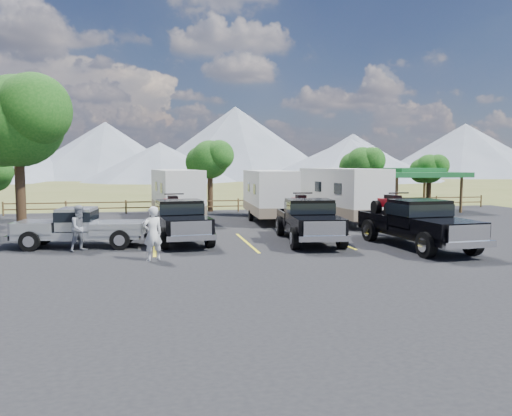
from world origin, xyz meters
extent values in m
plane|color=#555D27|center=(0.00, 0.00, 0.00)|extent=(320.00, 320.00, 0.00)
cube|color=black|center=(0.00, 3.00, 0.02)|extent=(44.00, 34.00, 0.04)
cube|color=yellow|center=(-6.00, 4.00, 0.04)|extent=(0.12, 5.50, 0.01)
cube|color=yellow|center=(-2.00, 4.00, 0.04)|extent=(0.12, 5.50, 0.01)
cube|color=yellow|center=(2.00, 4.00, 0.04)|extent=(0.12, 5.50, 0.01)
cube|color=yellow|center=(6.00, 4.00, 0.04)|extent=(0.12, 5.50, 0.01)
cylinder|color=black|center=(-12.50, 9.00, 2.24)|extent=(0.48, 0.48, 4.48)
sphere|color=#134611|center=(-12.50, 9.00, 5.60)|extent=(4.48, 4.48, 4.48)
sphere|color=#134611|center=(-11.54, 8.20, 6.08)|extent=(3.52, 3.52, 3.52)
sphere|color=#134611|center=(-13.40, 9.70, 5.28)|extent=(3.84, 3.84, 3.84)
cylinder|color=black|center=(9.00, 17.00, 1.40)|extent=(0.39, 0.39, 2.80)
sphere|color=#134611|center=(9.00, 17.00, 3.50)|extent=(2.52, 2.52, 2.52)
sphere|color=#134611|center=(9.54, 16.55, 3.77)|extent=(1.98, 1.98, 1.98)
sphere|color=#134611|center=(8.50, 17.40, 3.32)|extent=(2.16, 2.16, 2.16)
cylinder|color=black|center=(15.00, 18.00, 1.26)|extent=(0.38, 0.38, 2.52)
sphere|color=#134611|center=(15.00, 18.00, 3.15)|extent=(2.24, 2.24, 2.24)
sphere|color=#134611|center=(15.48, 17.60, 3.39)|extent=(1.76, 1.76, 1.76)
sphere|color=#134611|center=(14.55, 18.35, 2.99)|extent=(1.92, 1.92, 1.92)
cylinder|color=black|center=(-2.00, 19.00, 1.54)|extent=(0.41, 0.41, 3.08)
sphere|color=#134611|center=(-2.00, 19.00, 3.85)|extent=(2.80, 2.80, 2.80)
sphere|color=#134611|center=(-1.40, 18.50, 4.15)|extent=(2.20, 2.20, 2.20)
sphere|color=#134611|center=(-2.56, 19.44, 3.65)|extent=(2.40, 2.40, 2.40)
sphere|color=#134611|center=(-15.55, 16.62, 3.02)|extent=(1.65, 1.65, 1.65)
cylinder|color=brown|center=(-16.00, 18.50, 0.50)|extent=(0.12, 0.12, 1.00)
cylinder|color=brown|center=(-12.00, 18.50, 0.50)|extent=(0.12, 0.12, 1.00)
cylinder|color=brown|center=(-8.00, 18.50, 0.50)|extent=(0.12, 0.12, 1.00)
cylinder|color=brown|center=(-4.00, 18.50, 0.50)|extent=(0.12, 0.12, 1.00)
cylinder|color=brown|center=(0.00, 18.50, 0.50)|extent=(0.12, 0.12, 1.00)
cylinder|color=brown|center=(4.00, 18.50, 0.50)|extent=(0.12, 0.12, 1.00)
cylinder|color=brown|center=(8.00, 18.50, 0.50)|extent=(0.12, 0.12, 1.00)
cylinder|color=brown|center=(12.00, 18.50, 0.50)|extent=(0.12, 0.12, 1.00)
cylinder|color=brown|center=(16.00, 18.50, 0.50)|extent=(0.12, 0.12, 1.00)
cylinder|color=brown|center=(20.00, 18.50, 0.50)|extent=(0.12, 0.12, 1.00)
cube|color=brown|center=(2.00, 18.50, 0.45)|extent=(36.00, 0.06, 0.08)
cube|color=brown|center=(2.00, 18.50, 0.85)|extent=(36.00, 0.06, 0.08)
cylinder|color=brown|center=(10.50, 14.50, 1.30)|extent=(0.20, 0.20, 2.60)
cylinder|color=brown|center=(10.50, 19.50, 1.30)|extent=(0.20, 0.20, 2.60)
cylinder|color=brown|center=(15.50, 14.50, 1.30)|extent=(0.20, 0.20, 2.60)
cylinder|color=brown|center=(15.50, 19.50, 1.30)|extent=(0.20, 0.20, 2.60)
cube|color=#1C622E|center=(13.00, 17.00, 2.75)|extent=(6.20, 6.20, 0.35)
cube|color=#1C622E|center=(13.00, 17.00, 3.05)|extent=(3.50, 3.50, 0.35)
cone|color=slate|center=(-18.00, 112.00, 7.00)|extent=(44.00, 44.00, 14.00)
cone|color=slate|center=(14.00, 108.00, 9.00)|extent=(52.00, 52.00, 18.00)
cone|color=slate|center=(48.00, 114.00, 6.00)|extent=(40.00, 40.00, 12.00)
cone|color=slate|center=(80.00, 110.00, 7.50)|extent=(50.00, 50.00, 15.00)
cone|color=slate|center=(-5.00, 87.00, 4.00)|extent=(32.00, 32.00, 8.00)
cone|color=slate|center=(35.00, 84.00, 4.50)|extent=(40.00, 40.00, 9.00)
cube|color=black|center=(-4.91, 4.94, 0.68)|extent=(2.51, 5.95, 0.36)
cube|color=black|center=(-4.69, 3.01, 1.05)|extent=(2.14, 2.03, 0.51)
cube|color=black|center=(-4.90, 4.82, 1.41)|extent=(2.07, 1.79, 1.01)
cube|color=black|center=(-4.90, 4.82, 1.56)|extent=(2.12, 1.85, 0.46)
cube|color=black|center=(-5.12, 6.75, 0.96)|extent=(2.21, 2.64, 0.56)
cube|color=silver|center=(-4.57, 1.98, 1.00)|extent=(1.62, 0.27, 0.56)
cube|color=silver|center=(-4.57, 1.92, 0.62)|extent=(1.99, 0.41, 0.22)
cube|color=silver|center=(-5.26, 7.96, 0.62)|extent=(1.99, 0.39, 0.22)
cylinder|color=black|center=(-5.63, 2.84, 0.50)|extent=(0.41, 0.94, 0.91)
cylinder|color=black|center=(-3.74, 3.05, 0.50)|extent=(0.41, 0.94, 0.91)
cylinder|color=black|center=(-6.09, 6.82, 0.50)|extent=(0.41, 0.94, 0.91)
cylinder|color=black|center=(-4.20, 7.04, 0.50)|extent=(0.41, 0.94, 0.91)
cube|color=#980811|center=(-5.12, 6.75, 1.64)|extent=(0.85, 1.39, 0.35)
cube|color=black|center=(-5.12, 6.75, 1.89)|extent=(0.49, 0.80, 0.18)
cube|color=#980811|center=(-5.06, 6.20, 1.74)|extent=(0.85, 0.44, 0.22)
cylinder|color=black|center=(-5.07, 6.30, 2.10)|extent=(0.91, 0.16, 0.06)
cylinder|color=black|center=(-5.51, 6.14, 1.44)|extent=(0.33, 0.59, 0.57)
cylinder|color=black|center=(-4.61, 6.25, 1.44)|extent=(0.33, 0.59, 0.57)
cylinder|color=black|center=(-5.64, 7.25, 1.44)|extent=(0.33, 0.59, 0.57)
cylinder|color=black|center=(-4.73, 7.36, 1.44)|extent=(0.33, 0.59, 0.57)
cube|color=black|center=(0.76, 3.74, 0.69)|extent=(2.48, 6.05, 0.37)
cube|color=black|center=(0.56, 1.76, 1.07)|extent=(2.16, 2.05, 0.52)
cube|color=black|center=(0.74, 3.61, 1.44)|extent=(2.09, 1.80, 1.03)
cube|color=black|center=(0.74, 3.61, 1.59)|extent=(2.14, 1.86, 0.47)
cube|color=black|center=(0.94, 5.59, 0.98)|extent=(2.22, 2.67, 0.57)
cube|color=silver|center=(0.46, 0.71, 1.02)|extent=(1.65, 0.25, 0.57)
cube|color=silver|center=(0.45, 0.65, 0.63)|extent=(2.04, 0.39, 0.23)
cube|color=silver|center=(1.06, 6.82, 0.63)|extent=(2.03, 0.37, 0.23)
cylinder|color=black|center=(-0.41, 1.80, 0.51)|extent=(0.40, 0.96, 0.93)
cylinder|color=black|center=(1.52, 1.60, 0.51)|extent=(0.40, 0.96, 0.93)
cylinder|color=black|center=(-0.01, 5.87, 0.51)|extent=(0.40, 0.96, 0.93)
cylinder|color=black|center=(1.93, 5.68, 0.51)|extent=(0.40, 0.96, 0.93)
cube|color=#980811|center=(0.94, 5.59, 1.67)|extent=(0.85, 1.41, 0.36)
cube|color=black|center=(0.94, 5.59, 1.93)|extent=(0.49, 0.81, 0.19)
cube|color=#980811|center=(0.88, 5.02, 1.78)|extent=(0.86, 0.44, 0.23)
cylinder|color=black|center=(0.89, 5.13, 2.14)|extent=(0.93, 0.15, 0.06)
cylinder|color=black|center=(0.42, 5.07, 1.47)|extent=(0.32, 0.60, 0.58)
cylinder|color=black|center=(1.35, 4.98, 1.47)|extent=(0.32, 0.60, 0.58)
cylinder|color=black|center=(0.53, 6.20, 1.47)|extent=(0.32, 0.60, 0.58)
cylinder|color=black|center=(1.46, 6.11, 1.47)|extent=(0.32, 0.60, 0.58)
cube|color=black|center=(4.70, 1.32, 0.72)|extent=(2.43, 6.29, 0.39)
cube|color=black|center=(4.85, -0.75, 1.12)|extent=(2.21, 2.09, 0.54)
cube|color=black|center=(4.71, 1.19, 1.50)|extent=(2.15, 1.83, 1.08)
cube|color=black|center=(4.71, 1.19, 1.66)|extent=(2.20, 1.90, 0.49)
cube|color=black|center=(4.56, 3.26, 1.02)|extent=(2.26, 2.74, 0.59)
cube|color=silver|center=(4.93, -1.85, 1.07)|extent=(1.73, 0.21, 0.59)
cube|color=silver|center=(4.94, -1.91, 0.66)|extent=(2.13, 0.35, 0.24)
cube|color=silver|center=(4.46, 4.55, 0.66)|extent=(2.12, 0.33, 0.24)
cylinder|color=black|center=(3.85, -0.89, 0.53)|extent=(0.39, 0.99, 0.97)
cylinder|color=black|center=(5.87, -0.74, 0.53)|extent=(0.39, 0.99, 0.97)
cylinder|color=black|center=(3.53, 3.38, 0.53)|extent=(0.39, 0.99, 0.97)
cylinder|color=black|center=(5.56, 3.53, 0.53)|extent=(0.39, 0.99, 0.97)
cube|color=#980811|center=(4.56, 3.26, 1.75)|extent=(0.86, 1.46, 0.38)
cube|color=black|center=(4.56, 3.26, 2.02)|extent=(0.49, 0.84, 0.19)
cube|color=#980811|center=(4.60, 2.67, 1.85)|extent=(0.89, 0.44, 0.24)
cylinder|color=black|center=(4.59, 2.78, 2.23)|extent=(0.97, 0.14, 0.06)
cylinder|color=black|center=(4.12, 2.63, 1.53)|extent=(0.32, 0.62, 0.60)
cylinder|color=black|center=(5.09, 2.70, 1.53)|extent=(0.32, 0.62, 0.60)
cylinder|color=black|center=(4.03, 3.82, 1.53)|extent=(0.32, 0.62, 0.60)
cylinder|color=black|center=(5.00, 3.89, 1.53)|extent=(0.32, 0.62, 0.60)
cube|color=white|center=(-4.66, 13.98, 1.86)|extent=(3.11, 7.39, 2.58)
cube|color=#816E59|center=(-4.66, 13.98, 0.85)|extent=(3.14, 7.43, 0.57)
cube|color=black|center=(-5.61, 12.06, 2.12)|extent=(0.12, 0.86, 0.57)
cube|color=black|center=(-3.30, 12.33, 2.12)|extent=(0.12, 0.86, 0.57)
cylinder|color=black|center=(-5.77, 14.14, 0.37)|extent=(0.31, 0.69, 0.67)
cylinder|color=black|center=(-3.62, 14.39, 0.37)|extent=(0.31, 0.69, 0.67)
cube|color=black|center=(-4.15, 9.56, 0.52)|extent=(0.31, 1.72, 0.10)
cube|color=white|center=(0.81, 11.98, 1.84)|extent=(2.64, 7.21, 2.56)
cube|color=#816E59|center=(0.81, 11.98, 0.84)|extent=(2.67, 7.25, 0.57)
cube|color=black|center=(-0.43, 10.27, 2.09)|extent=(0.06, 0.85, 0.57)
cube|color=black|center=(1.87, 10.15, 2.09)|extent=(0.06, 0.85, 0.57)
cylinder|color=black|center=(-0.24, 12.32, 0.37)|extent=(0.27, 0.67, 0.66)
cylinder|color=black|center=(1.89, 12.21, 0.37)|extent=(0.27, 0.67, 0.66)
cube|color=black|center=(0.58, 7.59, 0.51)|extent=(0.20, 1.71, 0.09)
cube|color=white|center=(4.75, 10.03, 1.92)|extent=(3.08, 7.61, 2.67)
cube|color=#816E59|center=(4.75, 10.03, 0.88)|extent=(3.11, 7.65, 0.59)
cube|color=black|center=(3.74, 8.07, 2.18)|extent=(0.11, 0.89, 0.59)
cube|color=black|center=(6.12, 8.30, 2.18)|extent=(0.11, 0.89, 0.59)
cylinder|color=black|center=(3.61, 10.22, 0.39)|extent=(0.31, 0.71, 0.69)
cylinder|color=black|center=(5.83, 10.43, 0.39)|extent=(0.31, 0.71, 0.69)
cube|color=black|center=(5.20, 5.46, 0.53)|extent=(0.29, 1.78, 0.10)
cube|color=#A4A7AD|center=(-9.05, 4.20, 0.60)|extent=(5.20, 2.13, 0.32)
cube|color=#A4A7AD|center=(-10.74, 4.37, 0.93)|extent=(1.76, 1.86, 0.44)
cube|color=#A4A7AD|center=(-9.15, 4.21, 1.24)|extent=(1.54, 1.80, 0.89)
cube|color=black|center=(-9.15, 4.21, 1.37)|extent=(1.60, 1.84, 0.40)
cube|color=#A4A7AD|center=(-7.46, 4.05, 0.84)|extent=(2.29, 1.91, 0.49)
cube|color=silver|center=(-11.65, 4.46, 0.88)|extent=(0.21, 1.42, 0.49)
cube|color=silver|center=(-11.70, 4.47, 0.55)|extent=(0.33, 1.75, 0.20)
cube|color=silver|center=(-6.40, 3.94, 0.55)|extent=(0.31, 1.75, 0.20)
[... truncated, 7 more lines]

